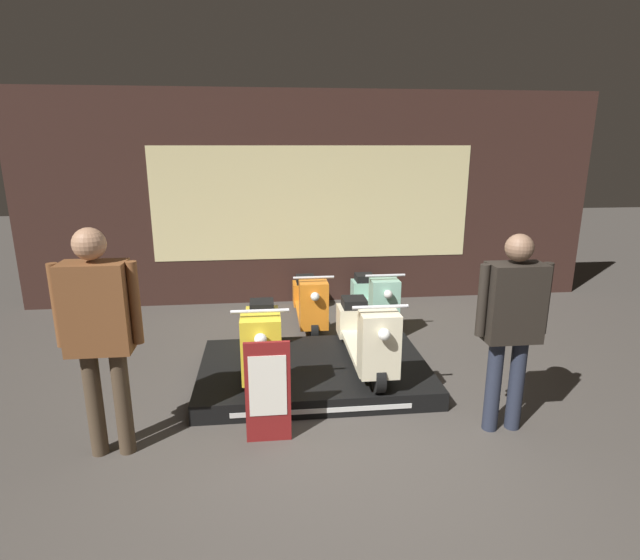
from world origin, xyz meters
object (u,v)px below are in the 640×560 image
object	(u,v)px
scooter_display_right	(366,335)
person_right_browsing	(512,317)
scooter_display_left	(262,339)
price_sign_board	(268,392)
scooter_backrow_0	(309,302)
person_left_browsing	(99,323)
scooter_backrow_1	(374,300)

from	to	relation	value
scooter_display_right	person_right_browsing	size ratio (longest dim) A/B	0.99
scooter_display_left	person_right_browsing	size ratio (longest dim) A/B	0.99
price_sign_board	scooter_backrow_0	bearing A→B (deg)	78.08
scooter_display_right	person_right_browsing	world-z (taller)	person_right_browsing
person_left_browsing	person_right_browsing	distance (m)	3.28
person_left_browsing	scooter_backrow_0	bearing A→B (deg)	56.94
scooter_display_left	person_right_browsing	bearing A→B (deg)	-26.71
scooter_backrow_1	person_left_browsing	xyz separation A→B (m)	(-2.75, -2.83, 0.79)
scooter_display_right	person_right_browsing	distance (m)	1.55
person_left_browsing	scooter_backrow_1	bearing A→B (deg)	45.86
scooter_display_right	scooter_display_left	bearing A→B (deg)	180.00
scooter_backrow_0	price_sign_board	distance (m)	2.87
scooter_backrow_1	price_sign_board	size ratio (longest dim) A/B	1.94
scooter_display_left	person_left_browsing	xyz separation A→B (m)	(-1.20, -1.05, 0.61)
scooter_display_left	scooter_backrow_1	size ratio (longest dim) A/B	1.00
price_sign_board	person_right_browsing	bearing A→B (deg)	-0.88
scooter_display_left	scooter_display_right	distance (m)	1.07
scooter_backrow_0	scooter_backrow_1	bearing A→B (deg)	0.00
person_left_browsing	scooter_display_right	bearing A→B (deg)	24.73
scooter_display_left	scooter_backrow_0	world-z (taller)	scooter_display_left
scooter_backrow_0	price_sign_board	bearing A→B (deg)	-101.92
scooter_display_right	person_right_browsing	xyz separation A→B (m)	(1.01, -1.05, 0.53)
scooter_display_left	person_left_browsing	world-z (taller)	person_left_browsing
person_right_browsing	scooter_backrow_0	bearing A→B (deg)	116.89
scooter_backrow_0	scooter_backrow_1	xyz separation A→B (m)	(0.91, 0.00, 0.00)
scooter_display_left	scooter_backrow_1	world-z (taller)	scooter_display_left
scooter_display_left	scooter_display_right	size ratio (longest dim) A/B	1.00
scooter_backrow_1	price_sign_board	distance (m)	3.18
person_right_browsing	price_sign_board	xyz separation A→B (m)	(-2.03, 0.03, -0.59)
scooter_backrow_0	scooter_display_right	bearing A→B (deg)	-76.60
person_left_browsing	person_right_browsing	xyz separation A→B (m)	(3.28, 0.00, -0.08)
price_sign_board	scooter_backrow_1	bearing A→B (deg)	61.89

